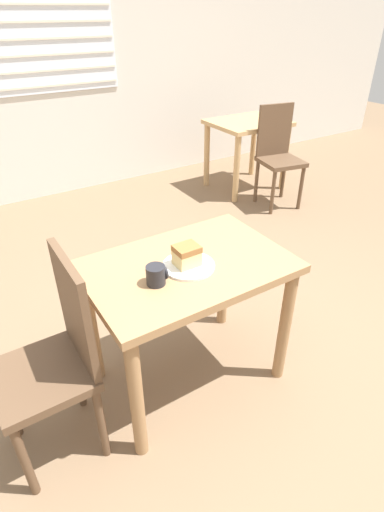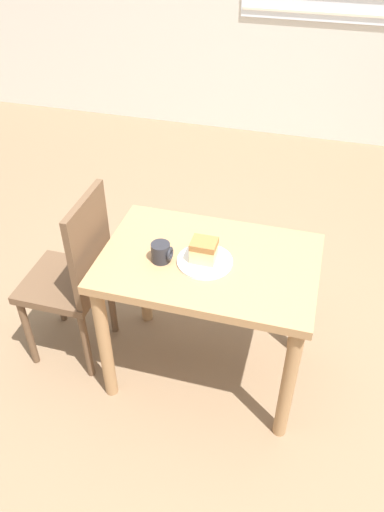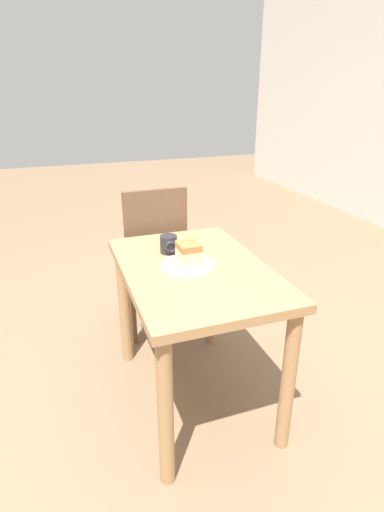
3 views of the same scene
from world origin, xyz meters
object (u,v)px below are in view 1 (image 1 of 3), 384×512
at_px(dining_table_near, 188,286).
at_px(cake_slice, 187,255).
at_px(dining_table_far, 247,135).
at_px(chair_near_window, 57,358).
at_px(coffee_mug, 157,275).
at_px(chair_far_corner, 278,153).
at_px(plate, 189,266).

bearing_deg(dining_table_near, cake_slice, -129.89).
relative_size(dining_table_far, chair_near_window, 0.79).
height_order(dining_table_near, coffee_mug, coffee_mug).
height_order(dining_table_near, dining_table_far, dining_table_near).
distance_m(chair_near_window, chair_far_corner, 2.96).
distance_m(cake_slice, coffee_mug, 0.18).
relative_size(dining_table_near, plate, 3.93).
height_order(plate, cake_slice, cake_slice).
xyz_separation_m(dining_table_far, chair_near_window, (-2.57, -1.98, -0.06)).
bearing_deg(dining_table_near, chair_far_corner, 37.09).
distance_m(dining_table_far, chair_near_window, 3.25).
bearing_deg(coffee_mug, plate, 11.09).
bearing_deg(chair_far_corner, cake_slice, -131.75).
height_order(dining_table_near, chair_near_window, chair_near_window).
height_order(dining_table_near, cake_slice, cake_slice).
xyz_separation_m(chair_near_window, chair_far_corner, (2.56, 1.49, 0.00)).
relative_size(dining_table_far, coffee_mug, 8.52).
bearing_deg(cake_slice, chair_near_window, -178.86).
relative_size(chair_near_window, plate, 4.04).
distance_m(dining_table_far, chair_far_corner, 0.50).
bearing_deg(cake_slice, dining_table_far, 45.18).
bearing_deg(dining_table_near, dining_table_far, 45.13).
relative_size(dining_table_near, cake_slice, 8.68).
height_order(chair_near_window, chair_far_corner, same).
relative_size(dining_table_far, plate, 3.20).
xyz_separation_m(dining_table_near, coffee_mug, (-0.19, -0.06, 0.17)).
relative_size(chair_far_corner, plate, 4.04).
relative_size(dining_table_far, cake_slice, 7.06).
bearing_deg(chair_near_window, chair_far_corner, 120.14).
distance_m(dining_table_far, cake_slice, 2.78).
bearing_deg(dining_table_near, coffee_mug, -162.11).
height_order(dining_table_far, coffee_mug, coffee_mug).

